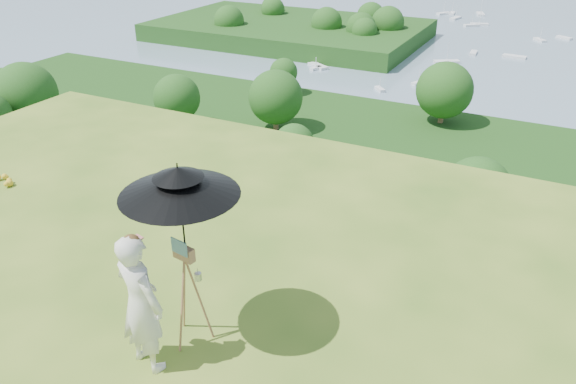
% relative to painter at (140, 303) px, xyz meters
% --- Properties ---
extents(ground, '(14.00, 14.00, 0.00)m').
position_rel_painter_xyz_m(ground, '(-1.79, 0.26, -0.88)').
color(ground, '#40691E').
rests_on(ground, ground).
extents(forest_slope, '(140.00, 56.00, 22.00)m').
position_rel_painter_xyz_m(forest_slope, '(-1.79, 35.26, -29.88)').
color(forest_slope, '#183B10').
rests_on(forest_slope, bay_water).
extents(shoreline_tier, '(170.00, 28.00, 8.00)m').
position_rel_painter_xyz_m(shoreline_tier, '(-1.79, 75.26, -36.88)').
color(shoreline_tier, slate).
rests_on(shoreline_tier, bay_water).
extents(bay_water, '(700.00, 700.00, 0.00)m').
position_rel_painter_xyz_m(bay_water, '(-1.79, 240.26, -34.88)').
color(bay_water, '#7799AB').
rests_on(bay_water, ground).
extents(peninsula, '(90.00, 60.00, 12.00)m').
position_rel_painter_xyz_m(peninsula, '(-76.79, 155.26, -29.88)').
color(peninsula, '#183B10').
rests_on(peninsula, bay_water).
extents(slope_trees, '(110.00, 50.00, 6.00)m').
position_rel_painter_xyz_m(slope_trees, '(-1.79, 35.26, -15.88)').
color(slope_trees, '#204A16').
rests_on(slope_trees, forest_slope).
extents(harbor_town, '(110.00, 22.00, 5.00)m').
position_rel_painter_xyz_m(harbor_town, '(-1.79, 75.26, -30.38)').
color(harbor_town, silver).
rests_on(harbor_town, shoreline_tier).
extents(moored_boats, '(140.00, 140.00, 0.70)m').
position_rel_painter_xyz_m(moored_boats, '(-14.29, 161.26, -34.53)').
color(moored_boats, silver).
rests_on(moored_boats, bay_water).
extents(wildflowers, '(10.00, 10.50, 0.12)m').
position_rel_painter_xyz_m(wildflowers, '(-1.79, 0.51, -0.82)').
color(wildflowers, gold).
rests_on(wildflowers, ground).
extents(painter, '(0.71, 0.55, 1.76)m').
position_rel_painter_xyz_m(painter, '(0.00, 0.00, 0.00)').
color(painter, beige).
rests_on(painter, ground).
extents(field_easel, '(0.64, 0.64, 1.46)m').
position_rel_painter_xyz_m(field_easel, '(0.20, 0.58, -0.15)').
color(field_easel, '#95643E').
rests_on(field_easel, ground).
extents(sun_umbrella, '(1.35, 1.35, 1.17)m').
position_rel_painter_xyz_m(sun_umbrella, '(0.21, 0.61, 0.91)').
color(sun_umbrella, black).
rests_on(sun_umbrella, field_easel).
extents(painter_cap, '(0.24, 0.27, 0.10)m').
position_rel_painter_xyz_m(painter_cap, '(0.00, 0.00, 0.83)').
color(painter_cap, '#DE7C79').
rests_on(painter_cap, painter).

